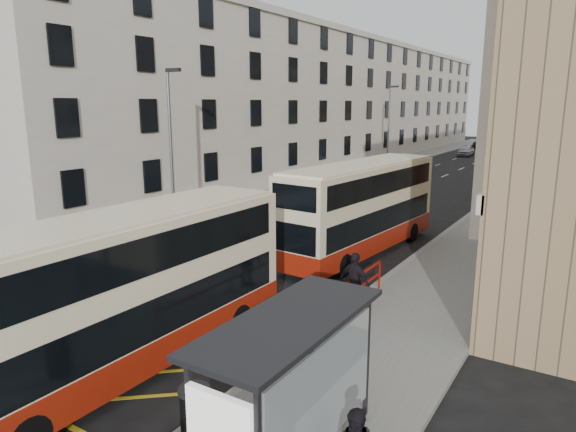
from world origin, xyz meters
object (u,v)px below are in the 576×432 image
Objects in this scene: street_lamp_near at (171,140)px; car_silver at (466,150)px; white_van at (404,162)px; litter_bin at (195,411)px; double_decker_rear at (361,208)px; double_decker_front at (122,295)px; bus_shelter at (286,367)px; street_lamp_far at (389,122)px; car_dark at (485,143)px; pedestrian_far at (355,282)px; car_red at (517,151)px.

street_lamp_near reaches higher than car_silver.
street_lamp_near is 29.62m from white_van.
street_lamp_near is 7.78× the size of litter_bin.
double_decker_front is at bearing -88.01° from double_decker_rear.
street_lamp_near reaches higher than bus_shelter.
street_lamp_far is 30.95m from car_dark.
double_decker_rear is 2.52× the size of car_silver.
pedestrian_far is (-1.99, 7.12, -1.05)m from bus_shelter.
white_van is 21.59m from car_red.
bus_shelter is at bearing -52.24° from white_van.
car_dark is at bearing -39.73° from car_red.
bus_shelter is 0.43× the size of double_decker_front.
street_lamp_far reaches higher than double_decker_rear.
double_decker_front reaches higher than white_van.
car_red is (-3.58, 54.94, -0.43)m from pedestrian_far.
white_van reaches higher than car_silver.
street_lamp_near is (-14.69, 12.39, 2.50)m from bus_shelter.
pedestrian_far is (12.70, -35.28, -3.55)m from street_lamp_far.
pedestrian_far reaches higher than car_silver.
street_lamp_near reaches higher than car_red.
car_dark is (1.18, 31.24, -0.07)m from white_van.
pedestrian_far reaches higher than car_red.
car_red is at bearing 93.30° from litter_bin.
double_decker_rear is (10.02, -28.86, -2.61)m from street_lamp_far.
pedestrian_far is (2.68, -6.41, -0.93)m from double_decker_rear.
bus_shelter is 0.53× the size of street_lamp_far.
street_lamp_far reaches higher than car_red.
car_red is (5.57, 2.30, -0.02)m from car_silver.
white_van is 18.14m from car_silver.
car_silver is 13.18m from car_dark.
car_silver is (-11.14, 59.76, -1.45)m from bus_shelter.
car_red is (-0.90, 48.53, -1.36)m from double_decker_rear.
double_decker_front is 72.18m from car_dark.
street_lamp_far is at bearing 109.12° from bus_shelter.
car_dark is at bearing 84.16° from street_lamp_far.
street_lamp_far is (0.00, 30.00, 0.00)m from street_lamp_near.
double_decker_rear is (10.02, 1.14, -2.61)m from street_lamp_near.
bus_shelter is 0.42× the size of double_decker_rear.
street_lamp_far is 1.76× the size of car_red.
double_decker_front is 3.72m from litter_bin.
car_silver is 0.88× the size of car_dark.
street_lamp_near is 4.25× the size of pedestrian_far.
street_lamp_far is at bearing 103.40° from double_decker_front.
street_lamp_far is 0.81× the size of double_decker_front.
litter_bin is 0.23× the size of car_dark.
bus_shelter is at bearing 118.85° from pedestrian_far.
car_silver reaches higher than litter_bin.
car_dark reaches higher than litter_bin.
litter_bin is 62.28m from car_red.
car_silver is at bearing -75.13° from car_dark.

